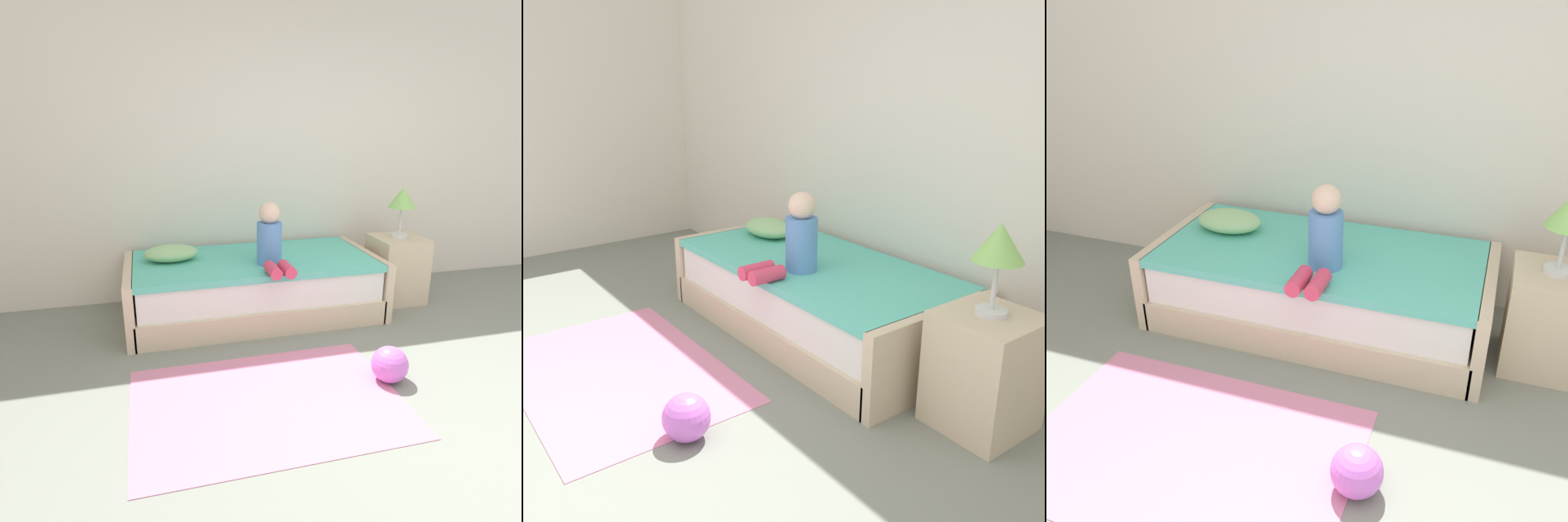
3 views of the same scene
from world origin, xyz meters
TOP-DOWN VIEW (x-y plane):
  - ground_plane at (0.00, 0.00)m, footprint 9.20×9.20m
  - wall_rear at (0.00, 2.60)m, footprint 7.20×0.10m
  - bed at (-0.68, 2.00)m, footprint 2.11×1.00m
  - nightstand at (0.67, 1.98)m, footprint 0.44×0.44m
  - table_lamp at (0.67, 1.98)m, footprint 0.24×0.24m
  - child_figure at (-0.59, 1.77)m, footprint 0.20×0.51m
  - pillow at (-1.35, 2.10)m, footprint 0.44×0.30m
  - toy_ball at (-0.09, 0.73)m, footprint 0.24×0.24m
  - area_rug at (-0.91, 0.70)m, footprint 1.60×1.10m

SIDE VIEW (x-z plane):
  - ground_plane at x=0.00m, z-range 0.00..0.00m
  - area_rug at x=-0.91m, z-range 0.00..0.01m
  - toy_ball at x=-0.09m, z-range 0.00..0.24m
  - bed at x=-0.68m, z-range 0.00..0.50m
  - nightstand at x=0.67m, z-range 0.00..0.60m
  - pillow at x=-1.35m, z-range 0.50..0.63m
  - child_figure at x=-0.59m, z-range 0.45..0.96m
  - table_lamp at x=0.67m, z-range 0.71..1.16m
  - wall_rear at x=0.00m, z-range 0.00..2.90m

